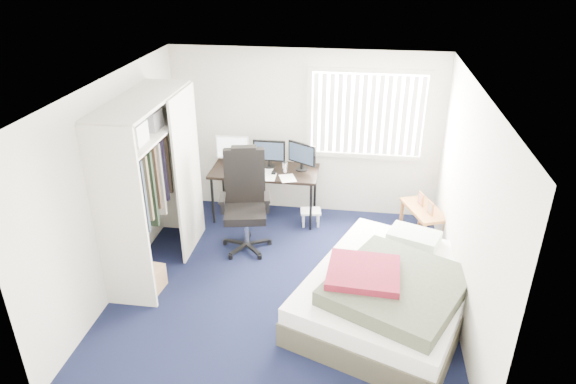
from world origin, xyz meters
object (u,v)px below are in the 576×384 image
Objects in this scene: desk at (265,168)px; nightstand at (424,213)px; office_chair at (246,211)px; bed at (390,292)px.

desk reaches higher than nightstand.
office_chair is 1.65× the size of nightstand.
bed is at bearing -32.52° from office_chair.
office_chair is 0.53× the size of bed.
bed is (1.91, -1.22, -0.24)m from office_chair.
nightstand is 1.74m from bed.
nightstand is at bearing 73.17° from bed.
desk reaches higher than bed.
office_chair reaches higher than bed.
desk is 1.12× the size of office_chair.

